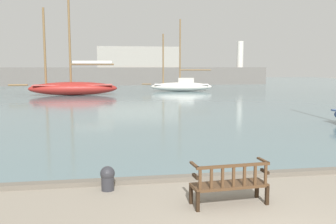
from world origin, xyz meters
The scene contains 7 objects.
harbor_water centered at (0.00, 44.00, 0.04)m, with size 100.00×80.00×0.08m, color slate.
quay_edge_kerb centered at (0.00, 3.85, 0.06)m, with size 40.00×0.30×0.12m, color #675F54.
park_bench centered at (-0.03, 2.03, 0.47)m, with size 1.64×0.65×0.92m.
sailboat_outer_port centered at (5.88, 36.14, 0.74)m, with size 7.92×2.79×7.97m.
sailboat_mid_port centered at (-5.69, 32.19, 0.93)m, with size 10.25×2.16×10.37m.
mooring_bollard centered at (-2.55, 3.39, 0.31)m, with size 0.34×0.34×0.58m.
far_breakwater centered at (0.66, 50.95, 1.97)m, with size 44.07×2.40×6.72m.
Camera 1 is at (-2.55, -5.23, 2.90)m, focal length 40.00 mm.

